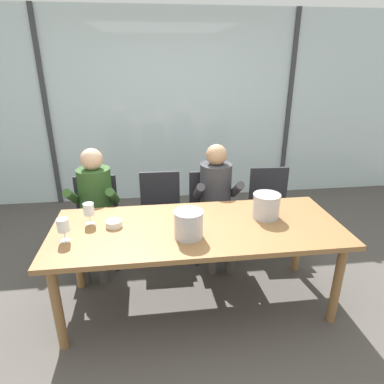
{
  "coord_description": "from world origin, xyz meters",
  "views": [
    {
      "loc": [
        -0.35,
        -2.32,
        1.98
      ],
      "look_at": [
        0.0,
        0.35,
        0.9
      ],
      "focal_mm": 31.26,
      "sensor_mm": 36.0,
      "label": 1
    }
  ],
  "objects_px": {
    "dining_table": "(198,234)",
    "person_charcoal_jacket": "(217,196)",
    "wine_glass_by_left_taster": "(63,226)",
    "wine_glass_near_bucket": "(89,210)",
    "tasting_bowl": "(114,223)",
    "ice_bucket_secondary": "(189,224)",
    "ice_bucket_primary": "(266,205)",
    "chair_left_of_center": "(161,208)",
    "chair_right_of_center": "(270,202)",
    "chair_center": "(210,207)",
    "person_olive_shirt": "(95,202)",
    "chair_near_curtain": "(97,213)"
  },
  "relations": [
    {
      "from": "chair_right_of_center",
      "to": "wine_glass_near_bucket",
      "type": "height_order",
      "value": "wine_glass_near_bucket"
    },
    {
      "from": "chair_right_of_center",
      "to": "person_charcoal_jacket",
      "type": "xyz_separation_m",
      "value": [
        -0.63,
        -0.15,
        0.17
      ]
    },
    {
      "from": "chair_near_curtain",
      "to": "ice_bucket_secondary",
      "type": "xyz_separation_m",
      "value": [
        0.82,
        -1.0,
        0.34
      ]
    },
    {
      "from": "chair_left_of_center",
      "to": "chair_right_of_center",
      "type": "xyz_separation_m",
      "value": [
        1.19,
        -0.01,
        0.0
      ]
    },
    {
      "from": "chair_center",
      "to": "person_olive_shirt",
      "type": "bearing_deg",
      "value": -175.97
    },
    {
      "from": "dining_table",
      "to": "person_olive_shirt",
      "type": "height_order",
      "value": "person_olive_shirt"
    },
    {
      "from": "person_olive_shirt",
      "to": "chair_right_of_center",
      "type": "bearing_deg",
      "value": 8.51
    },
    {
      "from": "dining_table",
      "to": "ice_bucket_secondary",
      "type": "height_order",
      "value": "ice_bucket_secondary"
    },
    {
      "from": "chair_near_curtain",
      "to": "ice_bucket_primary",
      "type": "height_order",
      "value": "ice_bucket_primary"
    },
    {
      "from": "chair_right_of_center",
      "to": "wine_glass_by_left_taster",
      "type": "xyz_separation_m",
      "value": [
        -1.91,
        -0.98,
        0.35
      ]
    },
    {
      "from": "chair_near_curtain",
      "to": "wine_glass_by_left_taster",
      "type": "xyz_separation_m",
      "value": [
        -0.07,
        -0.94,
        0.35
      ]
    },
    {
      "from": "tasting_bowl",
      "to": "wine_glass_near_bucket",
      "type": "relative_size",
      "value": 0.74
    },
    {
      "from": "dining_table",
      "to": "person_olive_shirt",
      "type": "relative_size",
      "value": 1.91
    },
    {
      "from": "chair_right_of_center",
      "to": "ice_bucket_secondary",
      "type": "distance_m",
      "value": 1.49
    },
    {
      "from": "chair_center",
      "to": "ice_bucket_secondary",
      "type": "xyz_separation_m",
      "value": [
        -0.35,
        -1.0,
        0.34
      ]
    },
    {
      "from": "chair_center",
      "to": "chair_right_of_center",
      "type": "height_order",
      "value": "same"
    },
    {
      "from": "chair_near_curtain",
      "to": "tasting_bowl",
      "type": "relative_size",
      "value": 6.82
    },
    {
      "from": "dining_table",
      "to": "person_charcoal_jacket",
      "type": "distance_m",
      "value": 0.79
    },
    {
      "from": "chair_left_of_center",
      "to": "wine_glass_by_left_taster",
      "type": "distance_m",
      "value": 1.27
    },
    {
      "from": "chair_center",
      "to": "ice_bucket_secondary",
      "type": "relative_size",
      "value": 3.98
    },
    {
      "from": "wine_glass_by_left_taster",
      "to": "wine_glass_near_bucket",
      "type": "bearing_deg",
      "value": 61.3
    },
    {
      "from": "ice_bucket_secondary",
      "to": "tasting_bowl",
      "type": "xyz_separation_m",
      "value": [
        -0.56,
        0.24,
        -0.08
      ]
    },
    {
      "from": "person_charcoal_jacket",
      "to": "dining_table",
      "type": "bearing_deg",
      "value": -111.8
    },
    {
      "from": "dining_table",
      "to": "ice_bucket_secondary",
      "type": "bearing_deg",
      "value": -119.92
    },
    {
      "from": "wine_glass_by_left_taster",
      "to": "wine_glass_near_bucket",
      "type": "xyz_separation_m",
      "value": [
        0.14,
        0.26,
        0.0
      ]
    },
    {
      "from": "wine_glass_near_bucket",
      "to": "person_charcoal_jacket",
      "type": "bearing_deg",
      "value": 26.45
    },
    {
      "from": "person_olive_shirt",
      "to": "wine_glass_by_left_taster",
      "type": "distance_m",
      "value": 0.85
    },
    {
      "from": "person_charcoal_jacket",
      "to": "wine_glass_near_bucket",
      "type": "relative_size",
      "value": 6.88
    },
    {
      "from": "dining_table",
      "to": "chair_left_of_center",
      "type": "xyz_separation_m",
      "value": [
        -0.26,
        0.89,
        -0.16
      ]
    },
    {
      "from": "person_olive_shirt",
      "to": "wine_glass_by_left_taster",
      "type": "xyz_separation_m",
      "value": [
        -0.09,
        -0.83,
        0.18
      ]
    },
    {
      "from": "person_charcoal_jacket",
      "to": "ice_bucket_secondary",
      "type": "bearing_deg",
      "value": -113.19
    },
    {
      "from": "chair_right_of_center",
      "to": "wine_glass_by_left_taster",
      "type": "height_order",
      "value": "wine_glass_by_left_taster"
    },
    {
      "from": "chair_near_curtain",
      "to": "chair_center",
      "type": "xyz_separation_m",
      "value": [
        1.17,
        -0.0,
        0.0
      ]
    },
    {
      "from": "dining_table",
      "to": "tasting_bowl",
      "type": "height_order",
      "value": "tasting_bowl"
    },
    {
      "from": "chair_right_of_center",
      "to": "wine_glass_near_bucket",
      "type": "distance_m",
      "value": 1.95
    },
    {
      "from": "tasting_bowl",
      "to": "person_charcoal_jacket",
      "type": "bearing_deg",
      "value": 34.11
    },
    {
      "from": "chair_center",
      "to": "wine_glass_by_left_taster",
      "type": "height_order",
      "value": "wine_glass_by_left_taster"
    },
    {
      "from": "person_charcoal_jacket",
      "to": "chair_center",
      "type": "bearing_deg",
      "value": 109.94
    },
    {
      "from": "chair_center",
      "to": "person_charcoal_jacket",
      "type": "distance_m",
      "value": 0.21
    },
    {
      "from": "ice_bucket_secondary",
      "to": "ice_bucket_primary",
      "type": "bearing_deg",
      "value": 20.02
    },
    {
      "from": "chair_center",
      "to": "wine_glass_by_left_taster",
      "type": "distance_m",
      "value": 1.6
    },
    {
      "from": "dining_table",
      "to": "ice_bucket_secondary",
      "type": "relative_size",
      "value": 10.35
    },
    {
      "from": "person_olive_shirt",
      "to": "wine_glass_by_left_taster",
      "type": "bearing_deg",
      "value": -92.21
    },
    {
      "from": "chair_near_curtain",
      "to": "person_olive_shirt",
      "type": "relative_size",
      "value": 0.73
    },
    {
      "from": "chair_near_curtain",
      "to": "ice_bucket_primary",
      "type": "distance_m",
      "value": 1.71
    },
    {
      "from": "ice_bucket_primary",
      "to": "wine_glass_by_left_taster",
      "type": "bearing_deg",
      "value": -173.22
    },
    {
      "from": "chair_left_of_center",
      "to": "ice_bucket_primary",
      "type": "height_order",
      "value": "ice_bucket_primary"
    },
    {
      "from": "chair_right_of_center",
      "to": "tasting_bowl",
      "type": "bearing_deg",
      "value": -149.49
    },
    {
      "from": "dining_table",
      "to": "chair_near_curtain",
      "type": "relative_size",
      "value": 2.6
    },
    {
      "from": "chair_left_of_center",
      "to": "wine_glass_by_left_taster",
      "type": "height_order",
      "value": "wine_glass_by_left_taster"
    }
  ]
}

